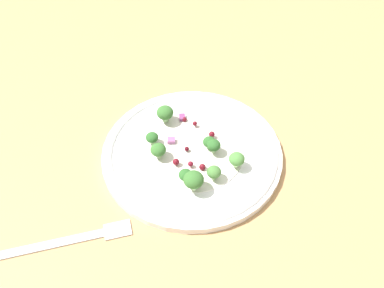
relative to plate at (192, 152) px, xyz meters
The scene contains 23 objects.
ground_plane 2.70cm from the plate, 45.94° to the left, with size 180.00×180.00×2.00cm, color tan.
plate is the anchor object (origin of this frame).
dressing_pool 0.44cm from the plate, ahead, with size 16.03×16.03×0.20cm, color white.
broccoli_floret_0 5.62cm from the plate, 25.70° to the right, with size 2.33×2.33×2.36cm.
broccoli_floret_1 7.90cm from the plate, 96.73° to the right, with size 2.72×2.72×2.76cm.
broccoli_floret_2 3.95cm from the plate, 127.87° to the left, with size 2.09×2.09×2.11cm.
broccoli_floret_3 7.58cm from the plate, 111.65° to the left, with size 2.32×2.32×2.35cm.
broccoli_floret_4 7.75cm from the plate, 50.02° to the left, with size 2.87×2.87×2.90cm.
broccoli_floret_5 6.30cm from the plate, 39.53° to the left, with size 1.98×1.98×2.00cm.
broccoli_floret_6 6.53cm from the plate, 54.06° to the right, with size 1.95×1.95×1.97cm.
broccoli_floret_7 3.00cm from the plate, 157.95° to the left, with size 1.97×1.97×1.99cm.
broccoli_floret_8 6.75cm from the plate, 73.87° to the left, with size 2.08×2.08×2.11cm.
cranberry_0 1.34cm from the plate, 21.90° to the right, with size 0.71×0.71×0.71cm, color #4C0A14.
cranberry_1 4.26cm from the plate, 66.71° to the left, with size 0.96×0.96×0.96cm, color maroon.
cranberry_2 4.04cm from the plate, 10.41° to the left, with size 0.99×0.99×0.99cm, color maroon.
cranberry_3 6.43cm from the plate, 120.46° to the right, with size 0.76×0.76×0.76cm, color maroon.
cranberry_4 5.11cm from the plate, 137.03° to the right, with size 0.73×0.73×0.73cm, color maroon.
cranberry_5 3.62cm from the plate, 44.71° to the left, with size 0.81×0.81×0.81cm, color maroon.
cranberry_6 4.19cm from the plate, behind, with size 0.93×0.93×0.93cm, color maroon.
onion_bit_0 5.67cm from the plate, 53.20° to the left, with size 1.21×1.05×0.48cm, color #934C84.
onion_bit_1 6.96cm from the plate, 118.36° to the right, with size 0.96×1.31×0.55cm, color #843D75.
onion_bit_2 3.88cm from the plate, 61.66° to the right, with size 1.17×1.04×0.56cm, color #A35B93.
fork 21.80cm from the plate, ahead, with size 17.35×10.13×0.50cm.
Camera 1 is at (25.98, 29.24, 48.56)cm, focal length 38.19 mm.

